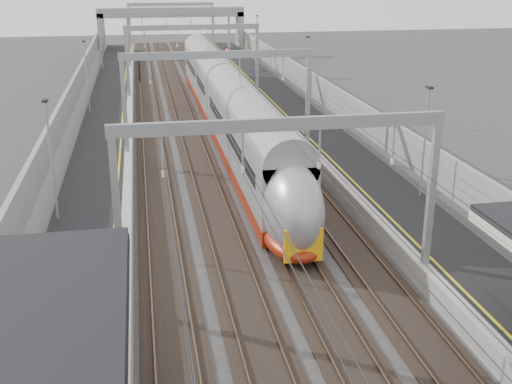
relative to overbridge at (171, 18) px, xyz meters
name	(u,v)px	position (x,y,z in m)	size (l,w,h in m)	color
platform_left	(104,148)	(-8.00, -55.00, -4.81)	(4.00, 120.00, 1.00)	black
platform_right	(318,138)	(8.00, -55.00, -4.81)	(4.00, 120.00, 1.00)	black
tracks	(215,148)	(0.00, -55.00, -5.26)	(11.40, 140.00, 0.20)	black
overhead_line	(203,54)	(0.00, -48.38, 0.83)	(13.00, 140.00, 6.60)	gray
overbridge	(171,18)	(0.00, 0.00, 0.00)	(22.00, 2.20, 6.90)	gray
wall_left	(57,135)	(-11.20, -55.00, -3.71)	(0.30, 120.00, 3.20)	gray
wall_right	(359,122)	(11.20, -55.00, -3.71)	(0.30, 120.00, 3.20)	gray
train	(229,112)	(1.50, -52.31, -3.15)	(2.80, 50.93, 4.42)	maroon
signal_green	(139,61)	(-5.20, -24.82, -2.89)	(0.32, 0.32, 3.48)	black
signal_red_near	(226,78)	(3.20, -37.94, -2.89)	(0.32, 0.32, 3.48)	black
signal_red_far	(227,56)	(5.40, -22.19, -2.89)	(0.32, 0.32, 3.48)	black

